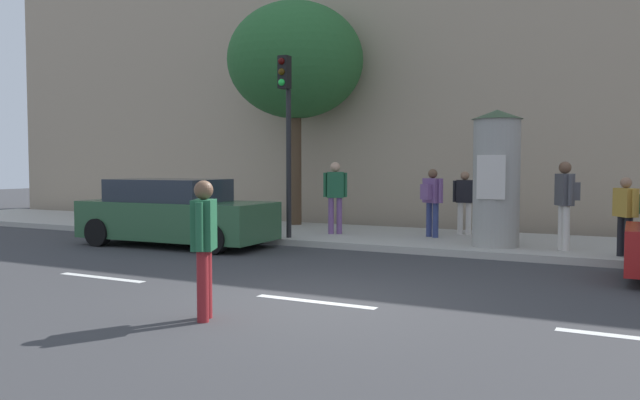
# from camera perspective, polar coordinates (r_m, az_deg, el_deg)

# --- Properties ---
(ground_plane) EXTENTS (80.00, 80.00, 0.00)m
(ground_plane) POSITION_cam_1_polar(r_m,az_deg,el_deg) (8.79, -0.47, -9.08)
(ground_plane) COLOR #38383A
(sidewalk_curb) EXTENTS (36.00, 4.00, 0.15)m
(sidewalk_curb) POSITION_cam_1_polar(r_m,az_deg,el_deg) (15.23, 12.11, -3.65)
(sidewalk_curb) COLOR #B2ADA3
(sidewalk_curb) RESTS_ON ground_plane
(lane_markings) EXTENTS (25.80, 0.16, 0.01)m
(lane_markings) POSITION_cam_1_polar(r_m,az_deg,el_deg) (8.79, -0.47, -9.06)
(lane_markings) COLOR silver
(lane_markings) RESTS_ON ground_plane
(building_backdrop) EXTENTS (36.00, 5.00, 8.93)m
(building_backdrop) POSITION_cam_1_polar(r_m,az_deg,el_deg) (20.15, 16.16, 10.45)
(building_backdrop) COLOR tan
(building_backdrop) RESTS_ON ground_plane
(traffic_light) EXTENTS (0.24, 0.45, 4.22)m
(traffic_light) POSITION_cam_1_polar(r_m,az_deg,el_deg) (14.95, -3.04, 7.49)
(traffic_light) COLOR black
(traffic_light) RESTS_ON sidewalk_curb
(poster_column) EXTENTS (1.06, 1.06, 2.86)m
(poster_column) POSITION_cam_1_polar(r_m,az_deg,el_deg) (13.86, 15.46, 1.96)
(poster_column) COLOR #9E9B93
(poster_column) RESTS_ON sidewalk_curb
(street_tree) EXTENTS (3.85, 3.85, 6.31)m
(street_tree) POSITION_cam_1_polar(r_m,az_deg,el_deg) (18.52, -2.22, 12.28)
(street_tree) COLOR #4C3826
(street_tree) RESTS_ON sidewalk_curb
(pedestrian_in_red_top) EXTENTS (0.39, 0.53, 1.68)m
(pedestrian_in_red_top) POSITION_cam_1_polar(r_m,az_deg,el_deg) (7.76, -10.31, -3.44)
(pedestrian_in_red_top) COLOR maroon
(pedestrian_in_red_top) RESTS_ON ground_plane
(pedestrian_near_pole) EXTENTS (0.52, 0.53, 1.48)m
(pedestrian_near_pole) POSITION_cam_1_polar(r_m,az_deg,el_deg) (13.13, 25.68, -0.79)
(pedestrian_near_pole) COLOR black
(pedestrian_near_pole) RESTS_ON sidewalk_curb
(pedestrian_in_light_jacket) EXTENTS (0.50, 0.50, 1.78)m
(pedestrian_in_light_jacket) POSITION_cam_1_polar(r_m,az_deg,el_deg) (13.67, 21.06, 0.21)
(pedestrian_in_light_jacket) COLOR silver
(pedestrian_in_light_jacket) RESTS_ON sidewalk_curb
(pedestrian_with_backpack) EXTENTS (0.53, 0.41, 1.78)m
(pedestrian_with_backpack) POSITION_cam_1_polar(r_m,az_deg,el_deg) (15.80, 1.36, 0.75)
(pedestrian_with_backpack) COLOR #724C84
(pedestrian_with_backpack) RESTS_ON sidewalk_curb
(pedestrian_with_bag) EXTENTS (0.56, 0.52, 1.62)m
(pedestrian_with_bag) POSITION_cam_1_polar(r_m,az_deg,el_deg) (15.31, 9.95, 0.32)
(pedestrian_with_bag) COLOR navy
(pedestrian_with_bag) RESTS_ON sidewalk_curb
(pedestrian_tallest) EXTENTS (0.57, 0.43, 1.55)m
(pedestrian_tallest) POSITION_cam_1_polar(r_m,az_deg,el_deg) (16.10, 12.80, 0.24)
(pedestrian_tallest) COLOR silver
(pedestrian_tallest) RESTS_ON sidewalk_curb
(parked_car_silver) EXTENTS (4.59, 2.07, 1.53)m
(parked_car_silver) POSITION_cam_1_polar(r_m,az_deg,el_deg) (15.06, -12.82, -1.18)
(parked_car_silver) COLOR #2D5938
(parked_car_silver) RESTS_ON ground_plane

